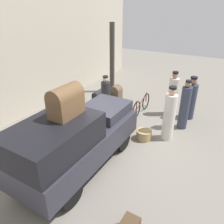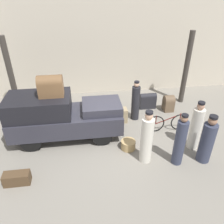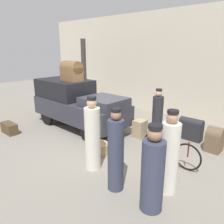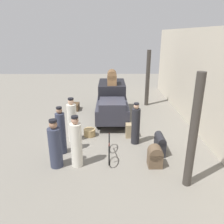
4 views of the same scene
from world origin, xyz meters
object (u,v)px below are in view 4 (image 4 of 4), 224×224
object	(u,v)px
conductor_in_dark_uniform	(76,144)
porter_lifting_near_truck	(61,132)
trunk_umber_medium	(155,156)
wicker_basket	(90,132)
trunk_large_brown	(76,107)
truck	(112,100)
porter_carrying_trunk	(72,122)
bicycle	(109,148)
trunk_barrel_dark	(160,143)
suitcase_tan_flat	(130,130)
porter_with_bicycle	(136,125)
porter_standing_middle	(55,146)
trunk_on_truck_roof	(112,77)

from	to	relation	value
conductor_in_dark_uniform	porter_lifting_near_truck	bearing A→B (deg)	-141.53
conductor_in_dark_uniform	trunk_umber_medium	world-z (taller)	conductor_in_dark_uniform
wicker_basket	trunk_large_brown	size ratio (longest dim) A/B	0.69
truck	trunk_umber_medium	xyz separation A→B (m)	(4.62, 1.40, -0.57)
wicker_basket	porter_carrying_trunk	size ratio (longest dim) A/B	0.27
porter_carrying_trunk	conductor_in_dark_uniform	world-z (taller)	porter_carrying_trunk
bicycle	trunk_barrel_dark	bearing A→B (deg)	97.75
suitcase_tan_flat	trunk_barrel_dark	bearing A→B (deg)	35.81
porter_carrying_trunk	trunk_umber_medium	distance (m)	3.64
porter_carrying_trunk	trunk_umber_medium	xyz separation A→B (m)	(1.92, 3.06, -0.48)
truck	conductor_in_dark_uniform	bearing A→B (deg)	-15.00
porter_carrying_trunk	porter_with_bicycle	size ratio (longest dim) A/B	1.08
porter_standing_middle	trunk_large_brown	xyz separation A→B (m)	(-5.82, -0.19, -0.58)
suitcase_tan_flat	trunk_umber_medium	bearing A→B (deg)	15.83
porter_lifting_near_truck	trunk_umber_medium	xyz separation A→B (m)	(0.93, 3.31, -0.46)
porter_lifting_near_truck	trunk_large_brown	bearing A→B (deg)	-177.70
bicycle	suitcase_tan_flat	size ratio (longest dim) A/B	2.82
wicker_basket	trunk_on_truck_roof	world-z (taller)	trunk_on_truck_roof
conductor_in_dark_uniform	trunk_large_brown	size ratio (longest dim) A/B	2.42
trunk_umber_medium	porter_with_bicycle	bearing A→B (deg)	-163.91
trunk_barrel_dark	trunk_on_truck_roof	bearing A→B (deg)	-156.20
conductor_in_dark_uniform	trunk_large_brown	world-z (taller)	conductor_in_dark_uniform
porter_standing_middle	trunk_umber_medium	xyz separation A→B (m)	(0.03, 3.31, -0.39)
truck	porter_lifting_near_truck	distance (m)	4.15
wicker_basket	trunk_large_brown	xyz separation A→B (m)	(-3.50, -1.10, 0.03)
bicycle	suitcase_tan_flat	distance (m)	1.86
trunk_large_brown	suitcase_tan_flat	bearing A→B (deg)	38.48
wicker_basket	suitcase_tan_flat	xyz separation A→B (m)	(0.12, 1.77, 0.14)
truck	trunk_large_brown	world-z (taller)	truck
porter_lifting_near_truck	suitcase_tan_flat	xyz separation A→B (m)	(-1.30, 2.67, -0.54)
trunk_umber_medium	trunk_on_truck_roof	distance (m)	5.33
trunk_barrel_dark	suitcase_tan_flat	distance (m)	1.68
porter_with_bicycle	wicker_basket	bearing A→B (deg)	-109.50
porter_carrying_trunk	trunk_large_brown	distance (m)	4.01
porter_carrying_trunk	porter_with_bicycle	bearing A→B (deg)	84.37
truck	porter_with_bicycle	size ratio (longest dim) A/B	2.30
porter_standing_middle	trunk_umber_medium	bearing A→B (deg)	89.50
wicker_basket	porter_lifting_near_truck	xyz separation A→B (m)	(1.41, -0.90, 0.68)
truck	trunk_umber_medium	size ratio (longest dim) A/B	5.34
trunk_umber_medium	suitcase_tan_flat	bearing A→B (deg)	-164.17
trunk_large_brown	trunk_umber_medium	world-z (taller)	trunk_umber_medium
porter_lifting_near_truck	truck	bearing A→B (deg)	152.71
porter_with_bicycle	porter_carrying_trunk	bearing A→B (deg)	-95.63
truck	trunk_barrel_dark	distance (m)	4.18
porter_standing_middle	conductor_in_dark_uniform	world-z (taller)	conductor_in_dark_uniform
wicker_basket	trunk_umber_medium	distance (m)	3.37
porter_lifting_near_truck	trunk_umber_medium	bearing A→B (deg)	74.24
suitcase_tan_flat	trunk_umber_medium	xyz separation A→B (m)	(2.23, 0.63, 0.08)
conductor_in_dark_uniform	suitcase_tan_flat	xyz separation A→B (m)	(-2.16, 1.99, -0.53)
porter_with_bicycle	conductor_in_dark_uniform	distance (m)	2.67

